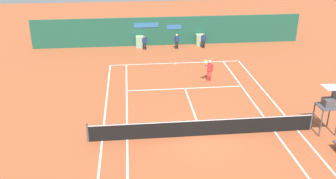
% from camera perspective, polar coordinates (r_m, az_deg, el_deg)
% --- Properties ---
extents(ground_plane, '(80.00, 80.00, 0.01)m').
position_cam_1_polar(ground_plane, '(20.72, 4.94, -6.18)').
color(ground_plane, '#A8512D').
extents(tennis_net, '(12.10, 0.10, 1.07)m').
position_cam_1_polar(tennis_net, '(19.98, 5.30, -5.72)').
color(tennis_net, '#4C4C51').
rests_on(tennis_net, ground_plane).
extents(sponsor_back_wall, '(25.00, 1.02, 2.64)m').
position_cam_1_polar(sponsor_back_wall, '(35.39, 0.09, 8.81)').
color(sponsor_back_wall, '#1E5642').
rests_on(sponsor_back_wall, ground_plane).
extents(umpire_chair, '(1.00, 1.00, 2.65)m').
position_cam_1_polar(umpire_chair, '(21.44, 23.18, -1.98)').
color(umpire_chair, '#47474C').
rests_on(umpire_chair, ground_plane).
extents(player_on_baseline, '(0.76, 0.63, 1.78)m').
position_cam_1_polar(player_on_baseline, '(26.97, 6.30, 3.16)').
color(player_on_baseline, red).
rests_on(player_on_baseline, ground_plane).
extents(ball_kid_centre_post, '(0.43, 0.20, 1.29)m').
position_cam_1_polar(ball_kid_centre_post, '(34.04, -3.59, 7.24)').
color(ball_kid_centre_post, black).
rests_on(ball_kid_centre_post, ground_plane).
extents(ball_kid_left_post, '(0.46, 0.22, 1.38)m').
position_cam_1_polar(ball_kid_left_post, '(34.26, 1.35, 7.48)').
color(ball_kid_left_post, black).
rests_on(ball_kid_left_post, ground_plane).
extents(ball_kid_right_post, '(0.46, 0.19, 1.38)m').
position_cam_1_polar(ball_kid_right_post, '(34.66, 5.42, 7.56)').
color(ball_kid_right_post, black).
rests_on(ball_kid_right_post, ground_plane).
extents(tennis_ball_near_service_line, '(0.07, 0.07, 0.07)m').
position_cam_1_polar(tennis_ball_near_service_line, '(29.25, 3.66, 3.02)').
color(tennis_ball_near_service_line, '#CCE033').
rests_on(tennis_ball_near_service_line, ground_plane).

